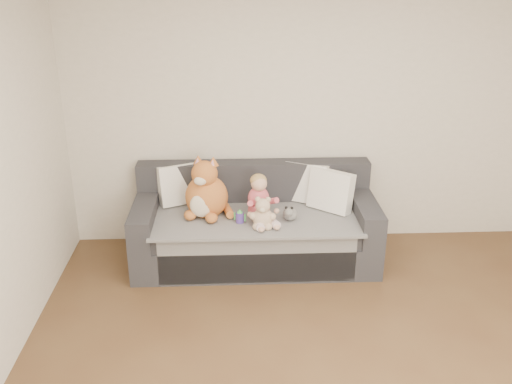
% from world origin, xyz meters
% --- Properties ---
extents(room_shell, '(5.00, 5.00, 5.00)m').
position_xyz_m(room_shell, '(0.00, 0.42, 1.30)').
color(room_shell, brown).
rests_on(room_shell, ground).
extents(sofa, '(2.20, 0.94, 0.85)m').
position_xyz_m(sofa, '(-0.50, 2.06, 0.31)').
color(sofa, '#2B2C31').
rests_on(sofa, ground).
extents(cushion_left, '(0.45, 0.33, 0.39)m').
position_xyz_m(cushion_left, '(-1.19, 2.31, 0.66)').
color(cushion_left, white).
rests_on(cushion_left, sofa).
extents(cushion_right_back, '(0.45, 0.35, 0.39)m').
position_xyz_m(cushion_right_back, '(-0.00, 2.30, 0.66)').
color(cushion_right_back, white).
rests_on(cushion_right_back, sofa).
extents(cushion_right_front, '(0.43, 0.40, 0.39)m').
position_xyz_m(cushion_right_front, '(0.20, 2.09, 0.66)').
color(cushion_right_front, white).
rests_on(cushion_right_front, sofa).
extents(toddler, '(0.29, 0.43, 0.42)m').
position_xyz_m(toddler, '(-0.46, 1.91, 0.65)').
color(toddler, '#D64B79').
rests_on(toddler, sofa).
extents(plush_cat, '(0.45, 0.41, 0.59)m').
position_xyz_m(plush_cat, '(-0.94, 2.01, 0.69)').
color(plush_cat, '#BB6D29').
rests_on(plush_cat, sofa).
extents(teddy_bear, '(0.23, 0.17, 0.29)m').
position_xyz_m(teddy_bear, '(-0.44, 1.74, 0.59)').
color(teddy_bear, '#CBA78C').
rests_on(teddy_bear, sofa).
extents(plush_cow, '(0.13, 0.19, 0.16)m').
position_xyz_m(plush_cow, '(-0.20, 1.87, 0.54)').
color(plush_cow, white).
rests_on(plush_cow, sofa).
extents(sippy_cup, '(0.11, 0.09, 0.13)m').
position_xyz_m(sippy_cup, '(-0.64, 1.84, 0.54)').
color(sippy_cup, '#553A9E').
rests_on(sippy_cup, sofa).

